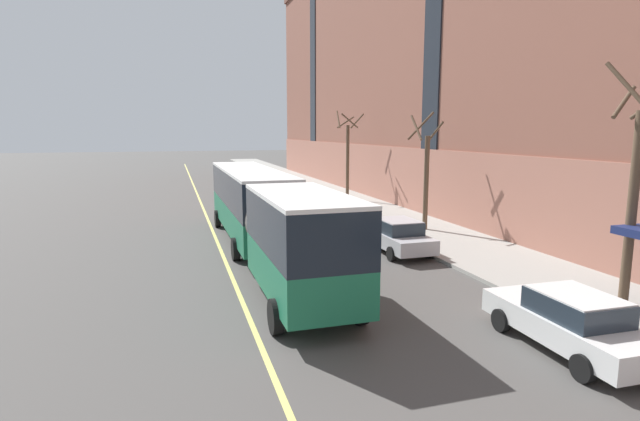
{
  "coord_description": "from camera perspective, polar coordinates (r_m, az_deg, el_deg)",
  "views": [
    {
      "loc": [
        -3.85,
        -15.13,
        5.55
      ],
      "look_at": [
        2.82,
        7.38,
        1.8
      ],
      "focal_mm": 28.0,
      "sensor_mm": 36.0,
      "label": 1
    }
  ],
  "objects": [
    {
      "name": "ground_plane",
      "position": [
        16.56,
        -2.13,
        -10.5
      ],
      "size": [
        260.0,
        260.0,
        0.0
      ],
      "primitive_type": "plane",
      "color": "#4C4947"
    },
    {
      "name": "city_bus",
      "position": [
        21.88,
        -6.53,
        0.01
      ],
      "size": [
        2.94,
        19.61,
        3.67
      ],
      "color": "#1E704C",
      "rests_on": "ground"
    },
    {
      "name": "lane_centerline",
      "position": [
        19.06,
        -9.83,
        -7.97
      ],
      "size": [
        0.16,
        140.0,
        0.01
      ],
      "primitive_type": "cube",
      "color": "#E0D66B",
      "rests_on": "ground"
    },
    {
      "name": "street_tree_mid_block",
      "position": [
        17.82,
        32.17,
        1.71
      ],
      "size": [
        2.01,
        1.97,
        7.42
      ],
      "color": "brown",
      "rests_on": "sidewalk"
    },
    {
      "name": "parked_car_champagne_6",
      "position": [
        49.64,
        -5.33,
        3.52
      ],
      "size": [
        2.11,
        4.31,
        1.56
      ],
      "color": "#BCAD89",
      "rests_on": "ground"
    },
    {
      "name": "street_tree_far_uptown",
      "position": [
        28.04,
        11.98,
        4.18
      ],
      "size": [
        1.62,
        1.54,
        6.47
      ],
      "color": "brown",
      "rests_on": "sidewalk"
    },
    {
      "name": "sidewalk",
      "position": [
        23.17,
        19.38,
        -5.12
      ],
      "size": [
        5.06,
        160.0,
        0.15
      ],
      "primitive_type": "cube",
      "color": "#9E9B93",
      "rests_on": "ground"
    },
    {
      "name": "parked_car_white_3",
      "position": [
        14.4,
        26.64,
        -11.24
      ],
      "size": [
        2.03,
        4.81,
        1.56
      ],
      "color": "silver",
      "rests_on": "ground"
    },
    {
      "name": "parked_car_silver_2",
      "position": [
        23.29,
        8.71,
        -2.84
      ],
      "size": [
        2.05,
        4.82,
        1.56
      ],
      "color": "#B7B7BC",
      "rests_on": "ground"
    },
    {
      "name": "parked_car_silver_0",
      "position": [
        43.59,
        -3.59,
        2.78
      ],
      "size": [
        1.94,
        4.58,
        1.56
      ],
      "color": "#B7B7BC",
      "rests_on": "ground"
    },
    {
      "name": "street_tree_far_downtown",
      "position": [
        39.73,
        3.18,
        6.44
      ],
      "size": [
        2.05,
        1.87,
        7.01
      ],
      "color": "brown",
      "rests_on": "sidewalk"
    },
    {
      "name": "parked_car_silver_4",
      "position": [
        32.22,
        0.91,
        0.56
      ],
      "size": [
        2.03,
        4.36,
        1.56
      ],
      "color": "#B7B7BC",
      "rests_on": "ground"
    }
  ]
}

